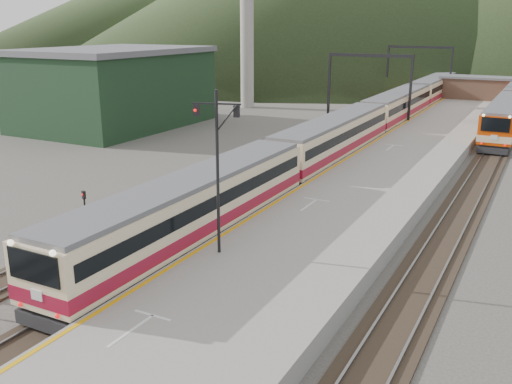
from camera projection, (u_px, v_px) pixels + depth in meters
The scene contains 13 objects.
track_main at pixel (347, 154), 50.53m from camera, with size 2.60×200.00×0.23m.
track_far at pixel (295, 148), 52.75m from camera, with size 2.60×200.00×0.23m.
track_second at pixel (485, 169), 45.42m from camera, with size 2.60×200.00×0.23m.
platform at pixel (405, 160), 46.22m from camera, with size 8.00×100.00×1.00m, color gray.
gantry_near at pixel (369, 76), 62.96m from camera, with size 9.55×0.25×8.00m.
gantry_far at pixel (419, 63), 84.19m from camera, with size 9.55×0.25×8.00m.
warehouse at pixel (114, 87), 63.46m from camera, with size 14.50×20.50×8.60m.
station_shed at pixel (475, 87), 79.60m from camera, with size 9.40×4.40×3.10m.
main_train at pixel (371, 120), 55.86m from camera, with size 3.03×83.07×3.70m.
second_train at pixel (512, 107), 65.44m from camera, with size 2.83×38.54×3.45m.
signal_mast at pixel (217, 157), 25.16m from camera, with size 2.14×0.71×7.48m.
short_signal_b at pixel (263, 158), 42.96m from camera, with size 0.25×0.21×2.27m.
short_signal_c at pixel (85, 205), 31.78m from camera, with size 0.26×0.23×2.27m.
Camera 1 is at (15.75, -7.51, 11.21)m, focal length 40.00 mm.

